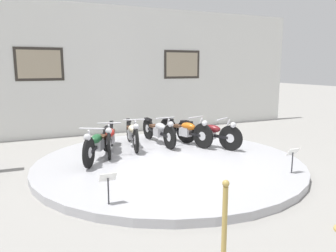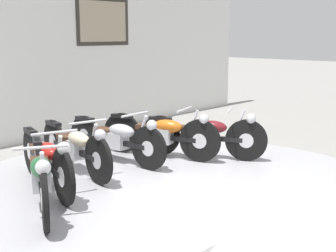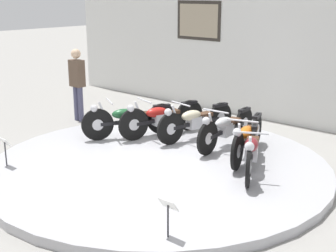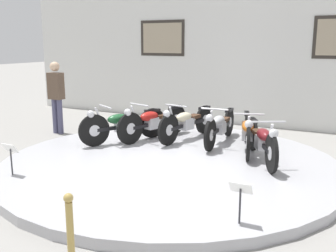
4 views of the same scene
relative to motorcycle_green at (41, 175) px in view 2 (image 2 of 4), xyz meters
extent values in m
plane|color=gray|center=(1.45, -0.68, -0.54)|extent=(60.00, 60.00, 0.00)
cylinder|color=#ADADB2|center=(1.45, -0.68, -0.46)|extent=(5.93, 5.93, 0.15)
cube|color=#2D2823|center=(3.85, 3.52, 1.76)|extent=(1.40, 0.02, 1.00)
cube|color=tan|center=(3.85, 3.51, 1.76)|extent=(1.24, 0.02, 0.84)
cylinder|color=black|center=(-0.31, -0.55, -0.06)|extent=(0.37, 0.59, 0.65)
cylinder|color=silver|center=(-0.31, -0.55, -0.06)|extent=(0.17, 0.23, 0.23)
cylinder|color=black|center=(0.35, 0.62, -0.06)|extent=(0.37, 0.59, 0.65)
cylinder|color=silver|center=(0.35, 0.62, -0.06)|extent=(0.17, 0.23, 0.23)
cube|color=black|center=(0.02, 0.04, -0.06)|extent=(0.67, 1.11, 0.07)
cube|color=silver|center=(0.00, 0.00, -0.04)|extent=(0.33, 0.38, 0.24)
ellipsoid|color=#1E562D|center=(-0.05, -0.09, 0.12)|extent=(0.43, 0.53, 0.20)
cube|color=#472D1E|center=(0.13, 0.23, 0.08)|extent=(0.33, 0.38, 0.07)
cube|color=black|center=(0.35, 0.62, 0.21)|extent=(0.26, 0.36, 0.06)
cylinder|color=silver|center=(-0.24, -0.42, 0.14)|extent=(0.16, 0.24, 0.54)
cylinder|color=silver|center=(-0.19, -0.33, 0.40)|extent=(0.49, 0.29, 0.03)
sphere|color=silver|center=(-0.34, -0.60, 0.28)|extent=(0.15, 0.15, 0.15)
cylinder|color=black|center=(0.23, -0.08, -0.06)|extent=(0.24, 0.65, 0.66)
cylinder|color=silver|center=(0.23, -0.08, -0.06)|extent=(0.13, 0.24, 0.23)
cylinder|color=black|center=(0.62, 1.21, -0.06)|extent=(0.24, 0.65, 0.66)
cylinder|color=silver|center=(0.62, 1.21, -0.06)|extent=(0.13, 0.24, 0.23)
cube|color=black|center=(0.43, 0.56, -0.06)|extent=(0.42, 1.21, 0.07)
cube|color=silver|center=(0.41, 0.53, -0.04)|extent=(0.28, 0.36, 0.24)
ellipsoid|color=red|center=(0.39, 0.43, 0.12)|extent=(0.35, 0.52, 0.20)
cube|color=#472D1E|center=(0.49, 0.77, 0.08)|extent=(0.28, 0.36, 0.07)
cube|color=black|center=(0.62, 1.21, 0.22)|extent=(0.20, 0.37, 0.06)
cylinder|color=silver|center=(0.28, 0.06, 0.14)|extent=(0.11, 0.25, 0.54)
cylinder|color=silver|center=(0.31, 0.16, 0.40)|extent=(0.53, 0.18, 0.03)
sphere|color=silver|center=(0.22, -0.14, 0.28)|extent=(0.15, 0.15, 0.15)
cylinder|color=black|center=(0.96, 0.20, -0.07)|extent=(0.16, 0.64, 0.64)
cylinder|color=silver|center=(0.96, 0.20, -0.07)|extent=(0.10, 0.23, 0.22)
cylinder|color=black|center=(1.19, 1.53, -0.07)|extent=(0.16, 0.64, 0.64)
cylinder|color=silver|center=(1.19, 1.53, -0.07)|extent=(0.10, 0.23, 0.22)
cube|color=black|center=(1.08, 0.86, -0.07)|extent=(0.28, 1.24, 0.07)
cube|color=silver|center=(1.07, 0.82, -0.05)|extent=(0.25, 0.35, 0.24)
ellipsoid|color=beige|center=(1.05, 0.73, 0.11)|extent=(0.30, 0.51, 0.20)
cube|color=#472D1E|center=(1.12, 1.08, 0.07)|extent=(0.25, 0.35, 0.07)
cube|color=black|center=(1.19, 1.53, 0.20)|extent=(0.16, 0.37, 0.06)
cylinder|color=silver|center=(0.99, 0.34, 0.13)|extent=(0.09, 0.25, 0.54)
cylinder|color=silver|center=(1.01, 0.45, 0.39)|extent=(0.54, 0.12, 0.03)
sphere|color=silver|center=(0.95, 0.14, 0.27)|extent=(0.15, 0.15, 0.15)
cylinder|color=black|center=(1.86, 0.19, -0.08)|extent=(0.09, 0.63, 0.63)
cylinder|color=silver|center=(1.86, 0.19, -0.08)|extent=(0.08, 0.22, 0.22)
cylinder|color=black|center=(1.78, 1.54, -0.08)|extent=(0.09, 0.63, 0.63)
cylinder|color=silver|center=(1.78, 1.54, -0.08)|extent=(0.08, 0.22, 0.22)
cube|color=black|center=(1.82, 0.86, -0.08)|extent=(0.14, 1.24, 0.07)
cube|color=silver|center=(1.82, 0.82, -0.06)|extent=(0.22, 0.33, 0.24)
ellipsoid|color=#B2B5BA|center=(1.83, 0.72, 0.10)|extent=(0.25, 0.49, 0.20)
cube|color=#472D1E|center=(1.81, 1.08, 0.06)|extent=(0.22, 0.33, 0.07)
cube|color=black|center=(1.78, 1.54, 0.19)|extent=(0.12, 0.37, 0.06)
cylinder|color=silver|center=(1.85, 0.34, 0.12)|extent=(0.06, 0.25, 0.54)
cylinder|color=silver|center=(1.85, 0.45, 0.38)|extent=(0.54, 0.06, 0.03)
sphere|color=silver|center=(1.86, 0.13, 0.26)|extent=(0.15, 0.15, 0.15)
cylinder|color=black|center=(2.68, -0.08, -0.06)|extent=(0.25, 0.64, 0.65)
cylinder|color=silver|center=(2.68, -0.08, -0.06)|extent=(0.13, 0.24, 0.23)
cylinder|color=black|center=(2.27, 1.21, -0.06)|extent=(0.25, 0.64, 0.65)
cylinder|color=silver|center=(2.27, 1.21, -0.06)|extent=(0.13, 0.24, 0.23)
cube|color=black|center=(2.47, 0.56, -0.06)|extent=(0.44, 1.21, 0.07)
cube|color=silver|center=(2.48, 0.53, -0.04)|extent=(0.29, 0.37, 0.24)
ellipsoid|color=#D16619|center=(2.51, 0.43, 0.12)|extent=(0.35, 0.52, 0.20)
cube|color=#472D1E|center=(2.41, 0.77, 0.08)|extent=(0.29, 0.37, 0.07)
cube|color=black|center=(2.27, 1.21, 0.21)|extent=(0.20, 0.37, 0.06)
cylinder|color=silver|center=(2.63, 0.06, 0.14)|extent=(0.12, 0.25, 0.54)
cylinder|color=silver|center=(2.60, 0.16, 0.40)|extent=(0.52, 0.19, 0.03)
sphere|color=silver|center=(2.69, -0.14, 0.28)|extent=(0.15, 0.15, 0.15)
cylinder|color=black|center=(3.19, -0.56, -0.07)|extent=(0.35, 0.59, 0.64)
cylinder|color=silver|center=(3.19, -0.56, -0.07)|extent=(0.16, 0.23, 0.22)
cylinder|color=black|center=(2.56, 0.63, -0.07)|extent=(0.35, 0.59, 0.64)
cylinder|color=silver|center=(2.56, 0.63, -0.07)|extent=(0.16, 0.23, 0.22)
cube|color=black|center=(2.88, 0.04, -0.07)|extent=(0.64, 1.13, 0.07)
cube|color=silver|center=(2.90, 0.00, -0.05)|extent=(0.33, 0.38, 0.24)
ellipsoid|color=maroon|center=(2.94, -0.09, 0.11)|extent=(0.42, 0.53, 0.20)
cube|color=#472D1E|center=(2.78, 0.23, 0.07)|extent=(0.33, 0.38, 0.07)
cube|color=black|center=(2.56, 0.63, 0.20)|extent=(0.26, 0.37, 0.06)
cylinder|color=silver|center=(3.12, -0.43, 0.13)|extent=(0.16, 0.24, 0.54)
cylinder|color=silver|center=(3.07, -0.33, 0.39)|extent=(0.49, 0.28, 0.03)
sphere|color=silver|center=(3.22, -0.61, 0.27)|extent=(0.15, 0.15, 0.15)
camera|label=1|loc=(-1.48, -7.22, 1.69)|focal=35.00mm
camera|label=2|loc=(-2.67, -4.35, 1.52)|focal=50.00mm
camera|label=3|loc=(6.65, -6.37, 2.48)|focal=50.00mm
camera|label=4|loc=(4.48, -6.63, 1.66)|focal=42.00mm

